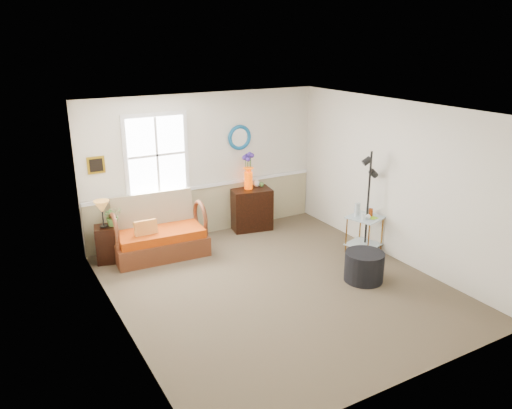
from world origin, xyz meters
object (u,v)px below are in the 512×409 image
loveseat (159,227)px  ottoman (364,267)px  lamp_stand (107,244)px  side_table (364,235)px  floor_lamp (368,202)px  cabinet (251,209)px

loveseat → ottoman: size_ratio=2.58×
ottoman → loveseat: bearing=134.3°
lamp_stand → side_table: size_ratio=0.95×
side_table → floor_lamp: bearing=28.8°
cabinet → loveseat: bearing=-160.2°
lamp_stand → floor_lamp: (3.97, -1.76, 0.57)m
ottoman → floor_lamp: bearing=47.8°
loveseat → lamp_stand: (-0.84, 0.17, -0.19)m
side_table → lamp_stand: bearing=155.3°
side_table → ottoman: size_ratio=1.09×
cabinet → side_table: size_ratio=1.23×
cabinet → floor_lamp: size_ratio=0.45×
loveseat → lamp_stand: loveseat is taller
lamp_stand → cabinet: cabinet is taller
floor_lamp → ottoman: 1.31m
floor_lamp → ottoman: size_ratio=2.97×
cabinet → ottoman: 2.77m
lamp_stand → cabinet: bearing=2.7°
lamp_stand → side_table: side_table is taller
loveseat → cabinet: loveseat is taller
loveseat → cabinet: 1.96m
cabinet → side_table: cabinet is taller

